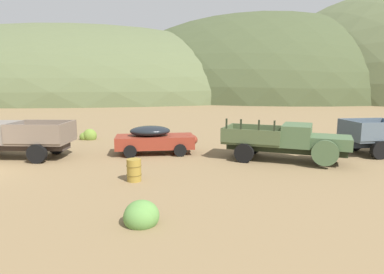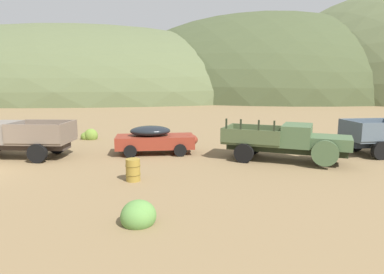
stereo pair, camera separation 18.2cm
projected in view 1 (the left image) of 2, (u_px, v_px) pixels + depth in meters
hill_far_right at (71, 96)px, 88.55m from camera, size 118.82×79.50×34.21m
hill_center at (258, 95)px, 95.17m from camera, size 84.29×86.48×41.60m
truck_primer_gray at (6, 139)px, 17.90m from camera, size 6.04×2.59×1.91m
car_rust_red at (157, 139)px, 18.97m from camera, size 4.75×2.59×1.57m
truck_weathered_green at (293, 142)px, 17.10m from camera, size 6.45×3.79×2.16m
oil_drum_foreground at (134, 170)px, 13.85m from camera, size 0.62×0.62×0.91m
bush_back_edge at (141, 216)px, 9.70m from camera, size 1.02×0.97×0.90m
bush_front_right at (255, 139)px, 22.44m from camera, size 1.04×1.03×0.81m
bush_near_barrel at (88, 136)px, 23.58m from camera, size 1.19×0.84×0.95m
bush_between_trucks at (151, 142)px, 21.53m from camera, size 0.81×0.73×0.79m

